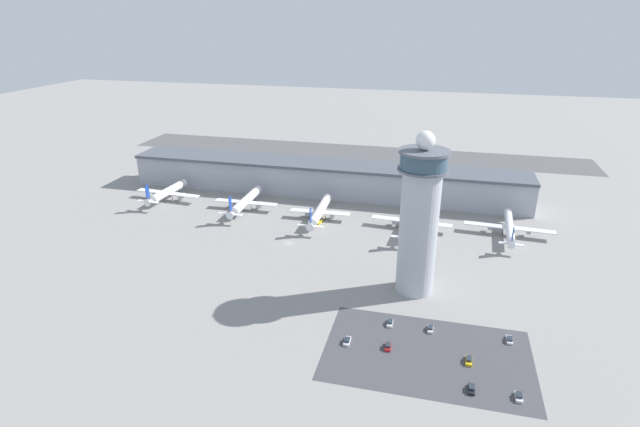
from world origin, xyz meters
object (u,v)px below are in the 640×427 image
at_px(car_red_hatchback, 509,340).
at_px(car_yellow_taxi, 347,341).
at_px(car_navy_sedan, 431,329).
at_px(airplane_gate_charlie, 320,212).
at_px(car_green_van, 388,346).
at_px(airplane_gate_bravo, 245,202).
at_px(car_blue_compact, 471,389).
at_px(airplane_gate_delta, 411,221).
at_px(service_truck_catering, 235,215).
at_px(airplane_gate_echo, 509,227).
at_px(car_silver_sedan, 519,397).
at_px(service_truck_fuel, 319,221).
at_px(control_tower, 419,218).
at_px(airplane_gate_alpha, 167,192).
at_px(car_grey_coupe, 390,323).
at_px(car_black_suv, 469,360).

distance_m(car_red_hatchback, car_yellow_taxi, 52.76).
height_order(car_red_hatchback, car_navy_sedan, car_navy_sedan).
xyz_separation_m(airplane_gate_charlie, car_green_van, (46.64, -97.37, -3.88)).
distance_m(airplane_gate_bravo, car_blue_compact, 161.56).
bearing_deg(car_navy_sedan, airplane_gate_delta, 98.85).
bearing_deg(service_truck_catering, airplane_gate_delta, 3.23).
xyz_separation_m(airplane_gate_echo, car_green_van, (-45.74, -99.67, -3.86)).
distance_m(car_red_hatchback, car_navy_sedan, 25.12).
bearing_deg(service_truck_catering, car_silver_sedan, -39.12).
height_order(car_silver_sedan, car_blue_compact, car_blue_compact).
bearing_deg(service_truck_fuel, car_red_hatchback, -43.90).
bearing_deg(car_red_hatchback, service_truck_catering, 148.83).
height_order(service_truck_catering, car_yellow_taxi, service_truck_catering).
bearing_deg(control_tower, car_green_van, -97.87).
height_order(car_green_van, car_blue_compact, car_green_van).
bearing_deg(service_truck_catering, car_yellow_taxi, -49.59).
bearing_deg(service_truck_fuel, airplane_gate_echo, 3.75).
bearing_deg(car_yellow_taxi, airplane_gate_echo, 59.51).
bearing_deg(car_navy_sedan, airplane_gate_alpha, 148.65).
distance_m(airplane_gate_alpha, airplane_gate_bravo, 48.58).
bearing_deg(car_yellow_taxi, airplane_gate_delta, 82.34).
relative_size(service_truck_catering, car_red_hatchback, 1.59).
height_order(car_grey_coupe, car_silver_sedan, car_silver_sedan).
distance_m(control_tower, airplane_gate_charlie, 82.53).
bearing_deg(control_tower, service_truck_catering, 151.36).
relative_size(airplane_gate_echo, car_black_suv, 8.89).
height_order(car_red_hatchback, car_blue_compact, car_blue_compact).
relative_size(control_tower, car_red_hatchback, 13.38).
bearing_deg(car_navy_sedan, car_green_van, -134.59).
bearing_deg(car_green_van, airplane_gate_echo, 65.35).
xyz_separation_m(airplane_gate_echo, car_yellow_taxi, (-58.90, -100.02, -3.91)).
distance_m(service_truck_fuel, car_silver_sedan, 136.09).
height_order(car_red_hatchback, car_yellow_taxi, car_yellow_taxi).
xyz_separation_m(airplane_gate_bravo, airplane_gate_charlie, (42.07, -3.65, -0.23)).
bearing_deg(airplane_gate_charlie, car_yellow_taxi, -71.09).
bearing_deg(car_navy_sedan, control_tower, 106.29).
relative_size(car_navy_sedan, car_silver_sedan, 1.06).
distance_m(control_tower, car_black_suv, 52.64).
bearing_deg(airplane_gate_echo, car_black_suv, -101.79).
distance_m(airplane_gate_charlie, service_truck_catering, 44.80).
bearing_deg(car_navy_sedan, service_truck_fuel, 126.00).
xyz_separation_m(airplane_gate_alpha, service_truck_fuel, (91.27, -10.61, -3.94)).
xyz_separation_m(car_black_suv, car_yellow_taxi, (-37.91, 0.57, -0.03)).
distance_m(car_grey_coupe, car_navy_sedan, 13.61).
height_order(airplane_gate_delta, car_green_van, airplane_gate_delta).
distance_m(airplane_gate_bravo, car_navy_sedan, 134.42).
bearing_deg(service_truck_fuel, car_silver_sedan, -52.07).
xyz_separation_m(car_grey_coupe, car_yellow_taxi, (-12.29, -13.50, 0.02)).
height_order(airplane_gate_bravo, airplane_gate_delta, airplane_gate_bravo).
distance_m(airplane_gate_alpha, service_truck_fuel, 91.97).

